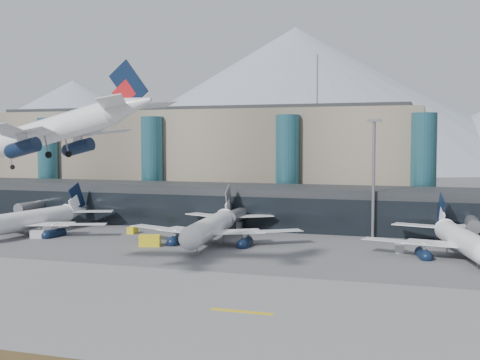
{
  "coord_description": "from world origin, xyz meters",
  "views": [
    {
      "loc": [
        41.52,
        -83.71,
        20.65
      ],
      "look_at": [
        4.9,
        32.0,
        13.01
      ],
      "focal_mm": 45.0,
      "sensor_mm": 36.0,
      "label": 1
    }
  ],
  "objects_px": {
    "veh_b": "(132,230)",
    "hero_jet": "(65,121)",
    "jet_parked_mid": "(214,219)",
    "veh_g": "(399,248)",
    "veh_d": "(461,240)",
    "jet_parked_right": "(458,231)",
    "veh_h": "(150,241)",
    "lightmast_mid": "(374,171)",
    "jet_parked_left": "(40,213)",
    "veh_a": "(38,234)"
  },
  "relations": [
    {
      "from": "veh_b",
      "to": "hero_jet",
      "type": "bearing_deg",
      "value": -165.24
    },
    {
      "from": "jet_parked_mid",
      "to": "veh_g",
      "type": "relative_size",
      "value": 15.04
    },
    {
      "from": "hero_jet",
      "to": "veh_d",
      "type": "xyz_separation_m",
      "value": [
        55.3,
        55.81,
        -22.84
      ]
    },
    {
      "from": "veh_b",
      "to": "jet_parked_right",
      "type": "bearing_deg",
      "value": -96.98
    },
    {
      "from": "veh_h",
      "to": "veh_b",
      "type": "bearing_deg",
      "value": 111.94
    },
    {
      "from": "jet_parked_right",
      "to": "veh_d",
      "type": "distance_m",
      "value": 13.52
    },
    {
      "from": "lightmast_mid",
      "to": "veh_d",
      "type": "height_order",
      "value": "lightmast_mid"
    },
    {
      "from": "jet_parked_left",
      "to": "jet_parked_right",
      "type": "bearing_deg",
      "value": -84.26
    },
    {
      "from": "hero_jet",
      "to": "jet_parked_left",
      "type": "distance_m",
      "value": 58.98
    },
    {
      "from": "jet_parked_mid",
      "to": "veh_b",
      "type": "relative_size",
      "value": 14.64
    },
    {
      "from": "jet_parked_left",
      "to": "veh_h",
      "type": "bearing_deg",
      "value": -99.86
    },
    {
      "from": "veh_b",
      "to": "veh_h",
      "type": "distance_m",
      "value": 18.08
    },
    {
      "from": "lightmast_mid",
      "to": "veh_g",
      "type": "xyz_separation_m",
      "value": [
        6.36,
        -16.21,
        -13.67
      ]
    },
    {
      "from": "hero_jet",
      "to": "veh_b",
      "type": "distance_m",
      "value": 55.38
    },
    {
      "from": "lightmast_mid",
      "to": "jet_parked_right",
      "type": "distance_m",
      "value": 24.85
    },
    {
      "from": "veh_a",
      "to": "jet_parked_right",
      "type": "bearing_deg",
      "value": -12.69
    },
    {
      "from": "veh_a",
      "to": "veh_h",
      "type": "height_order",
      "value": "veh_h"
    },
    {
      "from": "jet_parked_right",
      "to": "veh_h",
      "type": "distance_m",
      "value": 58.58
    },
    {
      "from": "veh_h",
      "to": "veh_g",
      "type": "bearing_deg",
      "value": -6.85
    },
    {
      "from": "lightmast_mid",
      "to": "veh_g",
      "type": "height_order",
      "value": "lightmast_mid"
    },
    {
      "from": "jet_parked_left",
      "to": "veh_h",
      "type": "xyz_separation_m",
      "value": [
        31.87,
        -8.92,
        -3.42
      ]
    },
    {
      "from": "veh_g",
      "to": "jet_parked_left",
      "type": "bearing_deg",
      "value": -99.63
    },
    {
      "from": "veh_a",
      "to": "veh_h",
      "type": "relative_size",
      "value": 0.72
    },
    {
      "from": "hero_jet",
      "to": "veh_d",
      "type": "bearing_deg",
      "value": 49.49
    },
    {
      "from": "lightmast_mid",
      "to": "jet_parked_mid",
      "type": "height_order",
      "value": "lightmast_mid"
    },
    {
      "from": "hero_jet",
      "to": "veh_b",
      "type": "height_order",
      "value": "hero_jet"
    },
    {
      "from": "hero_jet",
      "to": "veh_a",
      "type": "xyz_separation_m",
      "value": [
        -31.37,
        35.96,
        -22.78
      ]
    },
    {
      "from": "hero_jet",
      "to": "veh_g",
      "type": "xyz_separation_m",
      "value": [
        43.79,
        42.21,
        -22.87
      ]
    },
    {
      "from": "hero_jet",
      "to": "veh_a",
      "type": "height_order",
      "value": "hero_jet"
    },
    {
      "from": "jet_parked_right",
      "to": "veh_g",
      "type": "height_order",
      "value": "jet_parked_right"
    },
    {
      "from": "jet_parked_mid",
      "to": "veh_a",
      "type": "height_order",
      "value": "jet_parked_mid"
    },
    {
      "from": "jet_parked_right",
      "to": "veh_a",
      "type": "distance_m",
      "value": 85.74
    },
    {
      "from": "lightmast_mid",
      "to": "jet_parked_left",
      "type": "relative_size",
      "value": 0.69
    },
    {
      "from": "veh_g",
      "to": "lightmast_mid",
      "type": "bearing_deg",
      "value": -167.69
    },
    {
      "from": "lightmast_mid",
      "to": "veh_g",
      "type": "distance_m",
      "value": 22.14
    },
    {
      "from": "lightmast_mid",
      "to": "hero_jet",
      "type": "bearing_deg",
      "value": -122.65
    },
    {
      "from": "veh_d",
      "to": "veh_g",
      "type": "distance_m",
      "value": 17.82
    },
    {
      "from": "jet_parked_left",
      "to": "veh_h",
      "type": "distance_m",
      "value": 33.27
    },
    {
      "from": "veh_b",
      "to": "veh_h",
      "type": "xyz_separation_m",
      "value": [
        11.27,
        -14.13,
        0.38
      ]
    },
    {
      "from": "hero_jet",
      "to": "lightmast_mid",
      "type": "bearing_deg",
      "value": 61.58
    },
    {
      "from": "veh_a",
      "to": "veh_g",
      "type": "bearing_deg",
      "value": -12.55
    },
    {
      "from": "lightmast_mid",
      "to": "veh_b",
      "type": "bearing_deg",
      "value": -168.92
    },
    {
      "from": "jet_parked_mid",
      "to": "hero_jet",
      "type": "bearing_deg",
      "value": 165.46
    },
    {
      "from": "veh_a",
      "to": "veh_b",
      "type": "relative_size",
      "value": 1.13
    },
    {
      "from": "jet_parked_mid",
      "to": "jet_parked_right",
      "type": "xyz_separation_m",
      "value": [
        47.43,
        -0.12,
        -0.28
      ]
    },
    {
      "from": "hero_jet",
      "to": "jet_parked_left",
      "type": "height_order",
      "value": "hero_jet"
    },
    {
      "from": "veh_a",
      "to": "veh_g",
      "type": "distance_m",
      "value": 75.41
    },
    {
      "from": "hero_jet",
      "to": "veh_b",
      "type": "relative_size",
      "value": 12.2
    },
    {
      "from": "lightmast_mid",
      "to": "veh_a",
      "type": "bearing_deg",
      "value": -161.92
    },
    {
      "from": "lightmast_mid",
      "to": "veh_a",
      "type": "relative_size",
      "value": 8.64
    }
  ]
}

